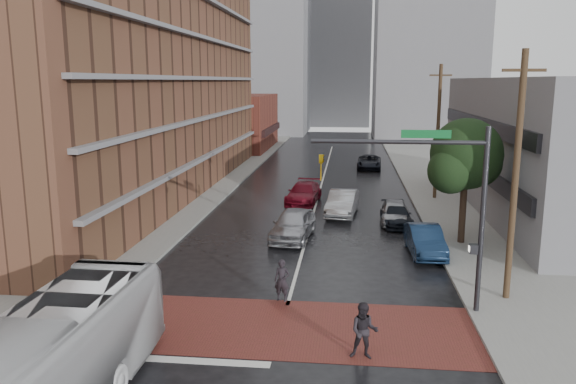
% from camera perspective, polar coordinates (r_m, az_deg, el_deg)
% --- Properties ---
extents(ground, '(160.00, 160.00, 0.00)m').
position_cam_1_polar(ground, '(20.54, -0.86, -14.17)').
color(ground, black).
rests_on(ground, ground).
extents(crosswalk, '(14.00, 5.00, 0.02)m').
position_cam_1_polar(crosswalk, '(20.98, -0.69, -13.56)').
color(crosswalk, maroon).
rests_on(crosswalk, ground).
extents(sidewalk_west, '(9.00, 90.00, 0.15)m').
position_cam_1_polar(sidewalk_west, '(46.38, -11.19, 0.17)').
color(sidewalk_west, gray).
rests_on(sidewalk_west, ground).
extents(sidewalk_east, '(9.00, 90.00, 0.15)m').
position_cam_1_polar(sidewalk_east, '(45.22, 17.85, -0.44)').
color(sidewalk_east, gray).
rests_on(sidewalk_east, ground).
extents(apartment_block, '(10.00, 44.00, 28.00)m').
position_cam_1_polar(apartment_block, '(45.73, -15.41, 17.38)').
color(apartment_block, brown).
rests_on(apartment_block, ground).
extents(storefront_west, '(8.00, 16.00, 7.00)m').
position_cam_1_polar(storefront_west, '(74.00, -4.95, 7.09)').
color(storefront_west, brown).
rests_on(storefront_west, ground).
extents(building_east, '(11.00, 26.00, 9.00)m').
position_cam_1_polar(building_east, '(41.16, 26.44, 4.06)').
color(building_east, slate).
rests_on(building_east, ground).
extents(distant_tower_west, '(18.00, 16.00, 32.00)m').
position_cam_1_polar(distant_tower_west, '(98.04, -3.46, 15.43)').
color(distant_tower_west, slate).
rests_on(distant_tower_west, ground).
extents(distant_tower_east, '(16.00, 14.00, 36.00)m').
position_cam_1_polar(distant_tower_east, '(91.62, 14.17, 16.68)').
color(distant_tower_east, slate).
rests_on(distant_tower_east, ground).
extents(distant_tower_center, '(12.00, 10.00, 24.00)m').
position_cam_1_polar(distant_tower_center, '(113.47, 5.22, 12.81)').
color(distant_tower_center, slate).
rests_on(distant_tower_center, ground).
extents(street_tree, '(4.20, 4.10, 6.90)m').
position_cam_1_polar(street_tree, '(31.33, 17.65, 3.24)').
color(street_tree, '#332319').
rests_on(street_tree, ground).
extents(signal_mast, '(6.50, 0.30, 7.20)m').
position_cam_1_polar(signal_mast, '(21.59, 15.55, -0.07)').
color(signal_mast, '#2D2D33').
rests_on(signal_mast, ground).
extents(utility_pole_near, '(1.60, 0.26, 10.00)m').
position_cam_1_polar(utility_pole_near, '(23.61, 22.11, 1.46)').
color(utility_pole_near, '#473321').
rests_on(utility_pole_near, ground).
extents(utility_pole_far, '(1.60, 0.26, 10.00)m').
position_cam_1_polar(utility_pole_far, '(43.05, 14.98, 5.97)').
color(utility_pole_far, '#473321').
rests_on(utility_pole_far, ground).
extents(pedestrian_a, '(0.69, 0.51, 1.74)m').
position_cam_1_polar(pedestrian_a, '(22.98, -0.62, -8.98)').
color(pedestrian_a, black).
rests_on(pedestrian_a, ground).
extents(pedestrian_b, '(0.96, 0.77, 1.87)m').
position_cam_1_polar(pedestrian_b, '(18.66, 7.74, -13.83)').
color(pedestrian_b, black).
rests_on(pedestrian_b, ground).
extents(car_travel_a, '(2.59, 5.22, 1.71)m').
position_cam_1_polar(car_travel_a, '(31.66, 0.53, -3.31)').
color(car_travel_a, '#A2A3AA').
rests_on(car_travel_a, ground).
extents(car_travel_b, '(2.31, 5.17, 1.65)m').
position_cam_1_polar(car_travel_b, '(37.46, 5.55, -1.12)').
color(car_travel_b, '#ABAEB3').
rests_on(car_travel_b, ground).
extents(car_travel_c, '(2.63, 5.36, 1.50)m').
position_cam_1_polar(car_travel_c, '(40.96, 1.61, -0.11)').
color(car_travel_c, maroon).
rests_on(car_travel_c, ground).
extents(suv_travel, '(2.59, 5.20, 1.41)m').
position_cam_1_polar(suv_travel, '(57.51, 8.25, 3.03)').
color(suv_travel, black).
rests_on(suv_travel, ground).
extents(car_parked_near, '(1.82, 4.61, 1.49)m').
position_cam_1_polar(car_parked_near, '(29.80, 13.74, -4.79)').
color(car_parked_near, '#122440').
rests_on(car_parked_near, ground).
extents(car_parked_mid, '(1.94, 4.29, 1.22)m').
position_cam_1_polar(car_parked_mid, '(35.50, 10.93, -2.32)').
color(car_parked_mid, black).
rests_on(car_parked_mid, ground).
extents(car_parked_far, '(1.93, 4.34, 1.45)m').
position_cam_1_polar(car_parked_far, '(35.91, 10.77, -1.97)').
color(car_parked_far, '#95979C').
rests_on(car_parked_far, ground).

